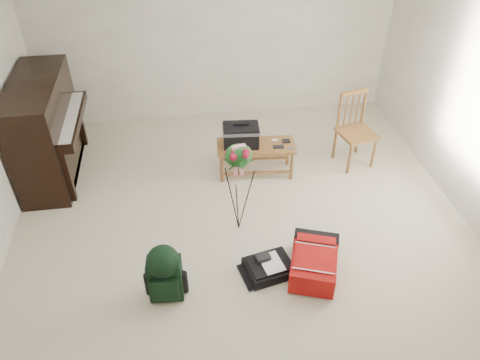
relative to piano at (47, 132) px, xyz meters
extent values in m
cube|color=beige|center=(2.19, -1.60, -0.60)|extent=(5.00, 5.50, 0.01)
cube|color=white|center=(2.19, -1.60, 1.90)|extent=(5.00, 5.50, 0.01)
cube|color=white|center=(2.19, 1.15, 0.65)|extent=(5.00, 0.04, 2.50)
cube|color=black|center=(-0.01, 0.00, 0.03)|extent=(0.55, 1.50, 1.25)
cube|color=black|center=(0.29, 0.00, 0.13)|extent=(0.28, 1.30, 0.10)
cube|color=white|center=(0.29, 0.00, 0.18)|extent=(0.22, 1.20, 0.02)
cube|color=black|center=(0.04, 0.00, -0.55)|extent=(0.45, 1.30, 0.10)
cube|color=brown|center=(2.50, -0.40, -0.19)|extent=(0.99, 0.46, 0.04)
cylinder|color=brown|center=(2.07, -0.56, -0.40)|extent=(0.04, 0.04, 0.39)
cylinder|color=brown|center=(2.07, -0.25, -0.40)|extent=(0.04, 0.04, 0.39)
cylinder|color=brown|center=(2.93, -0.56, -0.40)|extent=(0.04, 0.04, 0.39)
cylinder|color=brown|center=(2.93, -0.25, -0.40)|extent=(0.04, 0.04, 0.39)
cube|color=brown|center=(3.79, -0.37, -0.15)|extent=(0.50, 0.50, 0.04)
cylinder|color=brown|center=(3.61, -0.54, -0.39)|extent=(0.04, 0.04, 0.43)
cylinder|color=brown|center=(3.61, -0.19, -0.39)|extent=(0.04, 0.04, 0.43)
cylinder|color=brown|center=(3.97, -0.54, -0.39)|extent=(0.04, 0.04, 0.43)
cylinder|color=brown|center=(3.97, -0.19, -0.39)|extent=(0.04, 0.04, 0.43)
cube|color=brown|center=(3.79, -0.19, 0.34)|extent=(0.38, 0.13, 0.06)
cylinder|color=brown|center=(3.61, -0.19, 0.10)|extent=(0.04, 0.04, 0.52)
cylinder|color=brown|center=(3.97, -0.19, 0.10)|extent=(0.04, 0.04, 0.52)
cube|color=#A70713|center=(2.78, -2.11, -0.46)|extent=(0.62, 0.75, 0.25)
cube|color=black|center=(2.78, -1.86, -0.46)|extent=(0.47, 0.29, 0.27)
cube|color=#A70713|center=(2.78, -2.15, -0.32)|extent=(0.49, 0.48, 0.02)
cube|color=silver|center=(2.78, -2.34, -0.32)|extent=(0.38, 0.15, 0.01)
cube|color=black|center=(2.35, -2.04, -0.54)|extent=(0.52, 0.45, 0.11)
cube|color=black|center=(2.35, -2.04, -0.48)|extent=(0.45, 0.39, 0.03)
cube|color=white|center=(2.37, -2.06, -0.45)|extent=(0.25, 0.31, 0.01)
cube|color=black|center=(2.30, -1.98, -0.43)|extent=(0.16, 0.12, 0.05)
cube|color=black|center=(1.34, -2.17, -0.37)|extent=(0.33, 0.21, 0.47)
cube|color=black|center=(1.34, -2.29, -0.39)|extent=(0.25, 0.07, 0.27)
sphere|color=black|center=(1.34, -2.17, -0.13)|extent=(0.30, 0.30, 0.30)
cube|color=black|center=(1.27, -2.07, -0.37)|extent=(0.04, 0.03, 0.42)
cube|color=black|center=(1.41, -2.07, -0.37)|extent=(0.04, 0.03, 0.42)
cylinder|color=black|center=(2.14, -1.36, 0.29)|extent=(0.01, 0.01, 0.30)
ellipsoid|color=#1C5A1F|center=(2.14, -1.36, 0.38)|extent=(0.28, 0.20, 0.26)
cube|color=red|center=(2.14, -1.38, 0.47)|extent=(0.14, 0.07, 0.08)
camera|label=1|loc=(1.61, -5.07, 3.04)|focal=35.00mm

